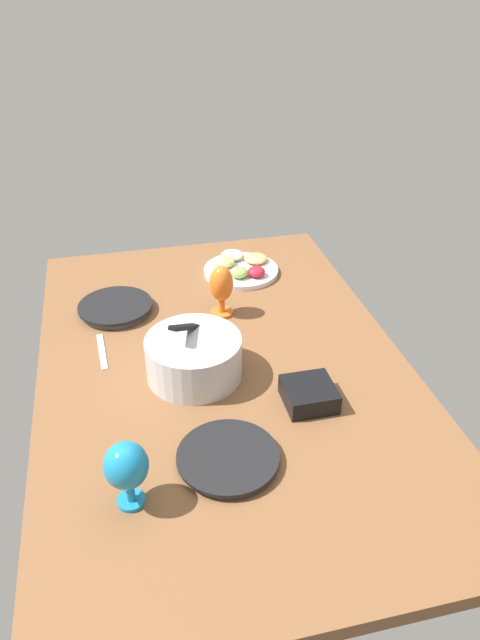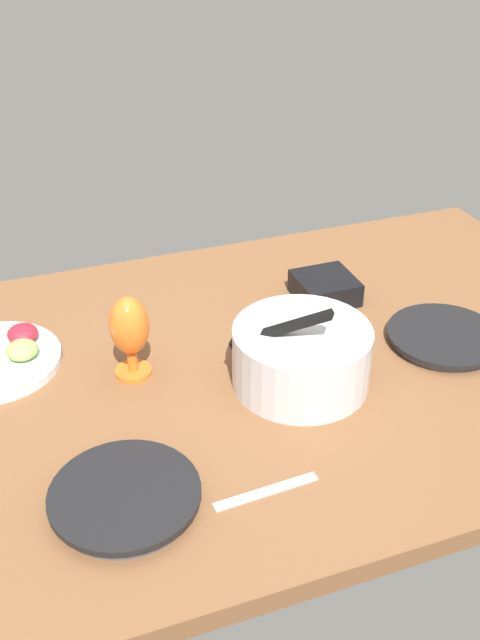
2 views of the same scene
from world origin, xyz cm
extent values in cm
cube|color=brown|center=(0.00, 0.00, -2.00)|extent=(160.00, 104.00, 4.00)
cylinder|color=#4C4C51|center=(-36.93, 6.67, 0.72)|extent=(22.10, 22.10, 1.45)
cylinder|color=black|center=(-36.93, 6.67, 1.88)|extent=(24.03, 24.03, 0.87)
cylinder|color=#4C4C51|center=(35.79, 28.62, 0.89)|extent=(22.12, 22.12, 1.77)
cylinder|color=black|center=(35.79, 28.62, 2.30)|extent=(24.05, 24.05, 1.06)
cylinder|color=silver|center=(-2.98, 8.91, 6.02)|extent=(26.36, 26.36, 12.05)
cylinder|color=white|center=(-2.98, 8.91, 9.64)|extent=(23.73, 23.73, 2.17)
cube|color=black|center=(1.64, 8.91, 13.24)|extent=(16.74, 13.50, 10.96)
ellipsoid|color=#8CC659|center=(46.54, -15.27, 3.60)|extent=(6.30, 6.30, 3.61)
ellipsoid|color=red|center=(45.80, -21.37, 3.56)|extent=(6.21, 6.21, 3.51)
cylinder|color=orange|center=(26.70, -4.91, 0.50)|extent=(7.19, 7.19, 1.00)
cylinder|color=orange|center=(26.70, -4.91, 3.12)|extent=(2.00, 2.00, 4.25)
ellipsoid|color=orange|center=(26.70, -4.91, 11.26)|extent=(7.69, 7.69, 12.01)
cube|color=black|center=(-21.21, -18.29, 2.72)|extent=(12.98, 12.98, 5.44)
cube|color=tan|center=(-21.21, -18.29, 4.46)|extent=(10.65, 10.65, 1.74)
cube|color=silver|center=(14.04, 33.82, 0.30)|extent=(18.07, 2.76, 0.60)
camera|label=1|loc=(-131.39, 25.76, 101.59)|focal=32.85mm
camera|label=2|loc=(47.35, 112.64, 86.89)|focal=41.55mm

